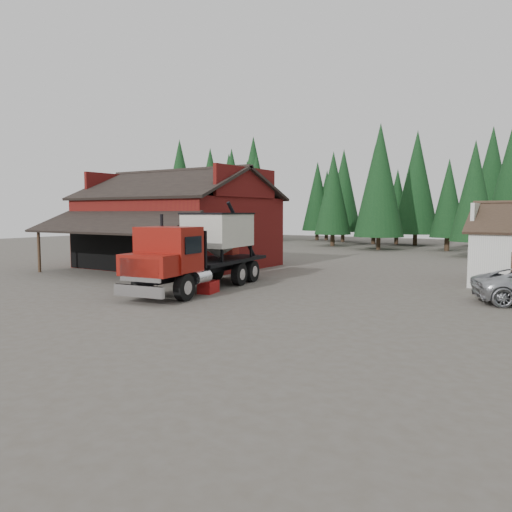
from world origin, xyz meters
The scene contains 8 objects.
ground centered at (0.00, 0.00, 0.00)m, with size 120.00×120.00×0.00m, color #4F483E.
red_barn centered at (-11.00, 9.90, 2.69)m, with size 12.80×13.63×7.18m.
conifer_backdrop centered at (0.00, 42.00, 0.00)m, with size 76.00×16.00×16.00m, color black, non-canonical shape.
near_pine_a centered at (-22.00, 28.00, 6.39)m, with size 4.40×4.40×11.40m.
near_pine_b centered at (6.00, 30.00, 5.89)m, with size 3.96×3.96×10.40m.
near_pine_d centered at (-4.00, 34.00, 7.39)m, with size 5.28×5.28×13.40m.
feed_truck centered at (-2.60, 2.18, 2.15)m, with size 3.93×10.45×4.60m.
equip_box centered at (-1.51, 1.33, 0.30)m, with size 0.70×1.10×0.60m, color maroon.
Camera 1 is at (13.68, -18.03, 3.99)m, focal length 35.00 mm.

